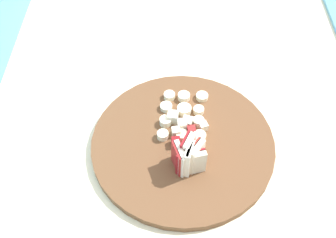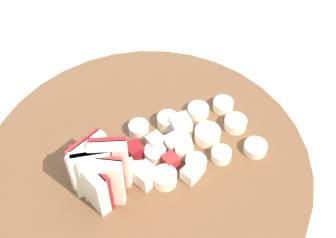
{
  "view_description": "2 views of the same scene",
  "coord_description": "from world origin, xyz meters",
  "px_view_note": "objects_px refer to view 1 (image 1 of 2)",
  "views": [
    {
      "loc": [
        -0.56,
        0.04,
        1.6
      ],
      "look_at": [
        -0.04,
        0.04,
        0.95
      ],
      "focal_mm": 43.51,
      "sensor_mm": 36.0,
      "label": 1
    },
    {
      "loc": [
        -0.19,
        -0.25,
        1.35
      ],
      "look_at": [
        -0.05,
        0.03,
        0.96
      ],
      "focal_mm": 47.94,
      "sensor_mm": 36.0,
      "label": 2
    }
  ],
  "objects_px": {
    "apple_dice_pile": "(185,132)",
    "banana_slice_rows": "(183,116)",
    "cutting_board": "(183,144)",
    "apple_wedge_fan": "(189,157)"
  },
  "relations": [
    {
      "from": "apple_wedge_fan",
      "to": "apple_dice_pile",
      "type": "distance_m",
      "value": 0.08
    },
    {
      "from": "apple_dice_pile",
      "to": "banana_slice_rows",
      "type": "bearing_deg",
      "value": 4.55
    },
    {
      "from": "apple_wedge_fan",
      "to": "banana_slice_rows",
      "type": "height_order",
      "value": "apple_wedge_fan"
    },
    {
      "from": "cutting_board",
      "to": "banana_slice_rows",
      "type": "bearing_deg",
      "value": -1.55
    },
    {
      "from": "apple_dice_pile",
      "to": "apple_wedge_fan",
      "type": "bearing_deg",
      "value": -177.18
    },
    {
      "from": "cutting_board",
      "to": "apple_dice_pile",
      "type": "height_order",
      "value": "apple_dice_pile"
    },
    {
      "from": "apple_dice_pile",
      "to": "banana_slice_rows",
      "type": "xyz_separation_m",
      "value": [
        0.04,
        0.0,
        -0.0
      ]
    },
    {
      "from": "cutting_board",
      "to": "apple_dice_pile",
      "type": "relative_size",
      "value": 3.6
    },
    {
      "from": "apple_dice_pile",
      "to": "banana_slice_rows",
      "type": "relative_size",
      "value": 0.75
    },
    {
      "from": "cutting_board",
      "to": "banana_slice_rows",
      "type": "height_order",
      "value": "banana_slice_rows"
    }
  ]
}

